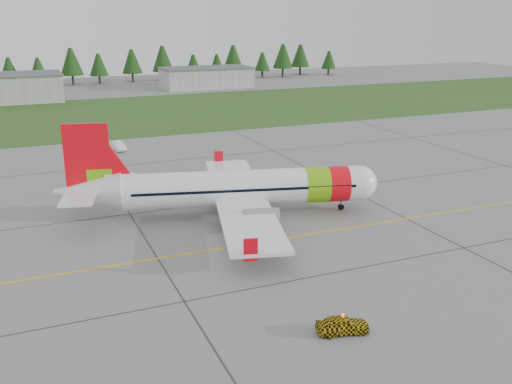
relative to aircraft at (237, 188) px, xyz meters
name	(u,v)px	position (x,y,z in m)	size (l,w,h in m)	color
ground	(366,267)	(5.07, -15.62, -2.80)	(320.00, 320.00, 0.00)	gray
aircraft	(237,188)	(0.00, 0.00, 0.00)	(31.45, 29.59, 9.69)	white
follow_me_car	(343,309)	(-1.83, -23.48, -1.10)	(1.36, 1.15, 3.38)	yellow
service_van	(117,136)	(-6.13, 33.85, -0.70)	(1.46, 1.38, 4.19)	white
grass_strip	(145,113)	(5.07, 66.38, -2.78)	(320.00, 50.00, 0.03)	#30561E
taxi_guideline	(318,233)	(5.07, -7.62, -2.78)	(120.00, 0.25, 0.02)	gold
hangar_east	(206,78)	(30.07, 102.38, -0.20)	(24.00, 12.00, 5.20)	#A8A8A3
treeline	(103,67)	(5.07, 122.38, 2.20)	(160.00, 8.00, 10.00)	#1C3F14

